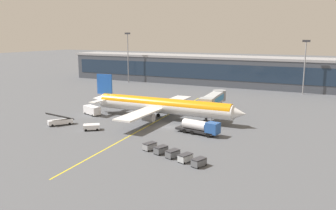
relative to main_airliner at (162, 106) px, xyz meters
The scene contains 16 objects.
ground_plane 9.57m from the main_airliner, 52.14° to the right, with size 700.00×700.00×0.00m, color #515459.
apron_lead_in_line 6.20m from the main_airliner, 89.97° to the right, with size 0.30×80.00×0.01m, color yellow.
terminal_building 73.12m from the main_airliner, 93.22° to the left, with size 161.99×17.75×13.04m.
main_airliner is the anchor object (origin of this frame).
jet_bridge 14.95m from the main_airliner, 41.02° to the left, with size 5.14×17.71×6.43m.
fuel_tanker 17.87m from the main_airliner, 32.63° to the right, with size 11.07×4.26×3.25m.
belt_loader 26.66m from the main_airliner, 138.98° to the right, with size 5.13×6.36×3.49m.
lavatory_truck 21.05m from the main_airliner, 168.35° to the right, with size 6.24×4.20×2.50m.
pushback_tug 20.41m from the main_airliner, 118.85° to the right, with size 4.42×4.13×1.40m.
baggage_cart_0 26.84m from the main_airliner, 67.54° to the right, with size 2.32×3.00×1.48m.
baggage_cart_1 29.04m from the main_airliner, 62.75° to the right, with size 2.32×3.00×1.48m.
baggage_cart_2 31.40m from the main_airliner, 58.67° to the right, with size 2.32×3.00×1.48m.
baggage_cart_3 33.91m from the main_airliner, 55.18° to the right, with size 2.32×3.00×1.48m.
baggage_cart_4 36.52m from the main_airliner, 52.18° to the right, with size 2.32×3.00×1.48m.
apron_light_mast_0 79.61m from the main_airliner, 129.45° to the left, with size 2.80×0.50×23.52m.
apron_light_mast_1 68.16m from the main_airliner, 64.39° to the left, with size 2.80×0.50×20.62m.
Camera 1 is at (38.74, -77.18, 22.58)m, focal length 38.39 mm.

